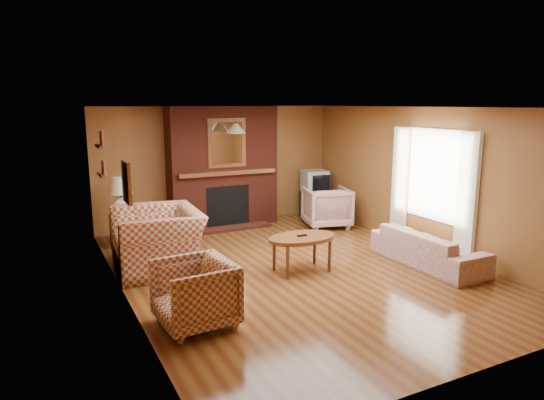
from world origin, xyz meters
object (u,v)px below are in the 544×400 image
plaid_loveseat (158,240)px  floral_armchair (327,207)px  side_table (123,230)px  floral_sofa (428,248)px  coffee_table (302,240)px  table_lamp (121,194)px  tv_stand (314,204)px  fireplace (223,168)px  crt_tv (315,181)px  plaid_armchair (195,294)px

plaid_loveseat → floral_armchair: plaid_loveseat is taller
plaid_loveseat → side_table: size_ratio=2.57×
floral_sofa → floral_armchair: 2.72m
coffee_table → floral_armchair: bearing=49.2°
floral_armchair → table_lamp: bearing=8.2°
plaid_loveseat → tv_stand: 4.32m
table_lamp → tv_stand: (4.15, 0.35, -0.64)m
floral_armchair → tv_stand: floral_armchair is taller
fireplace → plaid_loveseat: size_ratio=1.72×
fireplace → side_table: (-2.10, -0.53, -0.91)m
coffee_table → table_lamp: (-2.13, 2.57, 0.43)m
floral_sofa → crt_tv: (0.15, 3.55, 0.52)m
coffee_table → side_table: bearing=129.7°
floral_armchair → table_lamp: (-3.91, 0.49, 0.51)m
floral_sofa → tv_stand: size_ratio=3.34×
fireplace → crt_tv: 2.09m
tv_stand → crt_tv: crt_tv is taller
fireplace → tv_stand: size_ratio=4.28×
tv_stand → side_table: bearing=-176.9°
floral_armchair → coffee_table: bearing=64.6°
tv_stand → crt_tv: 0.51m
coffee_table → crt_tv: 3.56m
plaid_loveseat → tv_stand: bearing=118.9°
coffee_table → tv_stand: bearing=55.3°
fireplace → tv_stand: (2.05, -0.18, -0.90)m
plaid_armchair → side_table: size_ratio=1.53×
coffee_table → plaid_armchair: bearing=-152.7°
coffee_table → table_lamp: size_ratio=1.58×
coffee_table → floral_sofa: bearing=-18.9°
floral_sofa → floral_armchair: floral_armchair is taller
fireplace → coffee_table: 3.18m
floral_sofa → side_table: (-4.00, 3.21, -0.00)m
floral_armchair → fireplace: bearing=-14.2°
fireplace → plaid_loveseat: 2.84m
fireplace → plaid_armchair: fireplace is taller
fireplace → floral_sofa: size_ratio=1.28×
side_table → table_lamp: bearing=0.0°
tv_stand → plaid_armchair: bearing=-137.2°
floral_sofa → table_lamp: table_lamp is taller
floral_armchair → plaid_loveseat: bearing=30.7°
plaid_armchair → floral_armchair: floral_armchair is taller
floral_sofa → side_table: 5.13m
plaid_loveseat → floral_armchair: 3.80m
fireplace → crt_tv: fireplace is taller
plaid_armchair → floral_armchair: size_ratio=0.94×
floral_armchair → table_lamp: table_lamp is taller
floral_armchair → side_table: floral_armchair is taller
floral_sofa → table_lamp: 5.17m
plaid_loveseat → floral_sofa: (3.75, -1.71, -0.18)m
floral_armchair → side_table: bearing=8.2°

